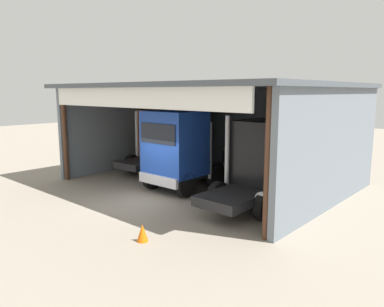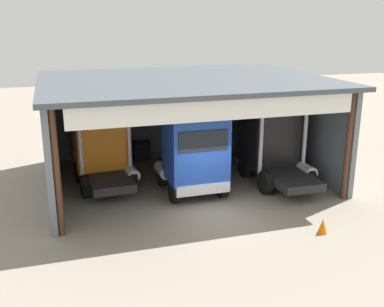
{
  "view_description": "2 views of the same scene",
  "coord_description": "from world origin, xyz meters",
  "px_view_note": "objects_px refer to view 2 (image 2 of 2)",
  "views": [
    {
      "loc": [
        11.47,
        -9.58,
        4.59
      ],
      "look_at": [
        0.0,
        3.35,
        1.66
      ],
      "focal_mm": 34.37,
      "sensor_mm": 36.0,
      "label": 1
    },
    {
      "loc": [
        -5.87,
        -15.62,
        7.56
      ],
      "look_at": [
        0.0,
        3.35,
        1.66
      ],
      "focal_mm": 42.61,
      "sensor_mm": 36.0,
      "label": 2
    }
  ],
  "objects_px": {
    "truck_black_yard_outside": "(273,144)",
    "oil_drum": "(197,147)",
    "traffic_cone": "(323,226)",
    "tool_cart": "(142,151)",
    "truck_orange_right_bay": "(102,147)",
    "truck_blue_center_right_bay": "(193,153)"
  },
  "relations": [
    {
      "from": "oil_drum",
      "to": "traffic_cone",
      "type": "distance_m",
      "value": 11.06
    },
    {
      "from": "truck_blue_center_right_bay",
      "to": "traffic_cone",
      "type": "relative_size",
      "value": 7.97
    },
    {
      "from": "truck_black_yard_outside",
      "to": "tool_cart",
      "type": "bearing_deg",
      "value": 136.91
    },
    {
      "from": "truck_black_yard_outside",
      "to": "oil_drum",
      "type": "xyz_separation_m",
      "value": [
        -2.16,
        5.19,
        -1.35
      ]
    },
    {
      "from": "truck_orange_right_bay",
      "to": "tool_cart",
      "type": "height_order",
      "value": "truck_orange_right_bay"
    },
    {
      "from": "oil_drum",
      "to": "truck_orange_right_bay",
      "type": "bearing_deg",
      "value": -149.3
    },
    {
      "from": "truck_black_yard_outside",
      "to": "truck_orange_right_bay",
      "type": "bearing_deg",
      "value": 168.0
    },
    {
      "from": "tool_cart",
      "to": "truck_black_yard_outside",
      "type": "bearing_deg",
      "value": -44.09
    },
    {
      "from": "truck_black_yard_outside",
      "to": "traffic_cone",
      "type": "bearing_deg",
      "value": -97.28
    },
    {
      "from": "truck_blue_center_right_bay",
      "to": "truck_black_yard_outside",
      "type": "relative_size",
      "value": 0.88
    },
    {
      "from": "tool_cart",
      "to": "traffic_cone",
      "type": "distance_m",
      "value": 11.89
    },
    {
      "from": "truck_orange_right_bay",
      "to": "truck_black_yard_outside",
      "type": "relative_size",
      "value": 0.89
    },
    {
      "from": "truck_black_yard_outside",
      "to": "oil_drum",
      "type": "distance_m",
      "value": 5.78
    },
    {
      "from": "tool_cart",
      "to": "traffic_cone",
      "type": "relative_size",
      "value": 1.79
    },
    {
      "from": "traffic_cone",
      "to": "tool_cart",
      "type": "bearing_deg",
      "value": 112.39
    },
    {
      "from": "truck_blue_center_right_bay",
      "to": "tool_cart",
      "type": "xyz_separation_m",
      "value": [
        -1.17,
        5.86,
        -1.43
      ]
    },
    {
      "from": "truck_orange_right_bay",
      "to": "oil_drum",
      "type": "bearing_deg",
      "value": 27.34
    },
    {
      "from": "truck_orange_right_bay",
      "to": "traffic_cone",
      "type": "relative_size",
      "value": 8.02
    },
    {
      "from": "truck_orange_right_bay",
      "to": "traffic_cone",
      "type": "bearing_deg",
      "value": -50.68
    },
    {
      "from": "oil_drum",
      "to": "tool_cart",
      "type": "bearing_deg",
      "value": 179.83
    },
    {
      "from": "tool_cart",
      "to": "truck_orange_right_bay",
      "type": "bearing_deg",
      "value": -126.19
    },
    {
      "from": "truck_black_yard_outside",
      "to": "oil_drum",
      "type": "height_order",
      "value": "truck_black_yard_outside"
    }
  ]
}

